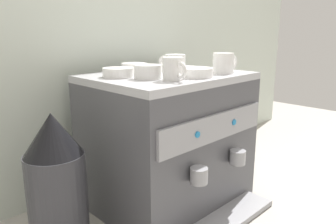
{
  "coord_description": "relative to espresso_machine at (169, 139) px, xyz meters",
  "views": [
    {
      "loc": [
        -0.83,
        -0.84,
        0.65
      ],
      "look_at": [
        0.0,
        0.0,
        0.35
      ],
      "focal_mm": 34.92,
      "sensor_mm": 36.0,
      "label": 1
    }
  ],
  "objects": [
    {
      "name": "ceramic_cup_0",
      "position": [
        0.16,
        -0.13,
        0.29
      ],
      "size": [
        0.12,
        0.08,
        0.07
      ],
      "color": "white",
      "rests_on": "espresso_machine"
    },
    {
      "name": "tiled_backsplash_wall",
      "position": [
        0.0,
        0.31,
        0.34
      ],
      "size": [
        2.8,
        0.03,
        1.18
      ],
      "primitive_type": "cube",
      "color": "silver",
      "rests_on": "ground_plane"
    },
    {
      "name": "milk_pitcher",
      "position": [
        0.41,
        0.01,
        -0.18
      ],
      "size": [
        0.09,
        0.09,
        0.13
      ],
      "primitive_type": "cylinder",
      "color": "#B7B7BC",
      "rests_on": "ground_plane"
    },
    {
      "name": "espresso_machine",
      "position": [
        0.0,
        0.0,
        0.0
      ],
      "size": [
        0.56,
        0.54,
        0.5
      ],
      "color": "#4C4C51",
      "rests_on": "ground_plane"
    },
    {
      "name": "coffee_grinder",
      "position": [
        -0.45,
        0.01,
        -0.03
      ],
      "size": [
        0.17,
        0.17,
        0.43
      ],
      "color": "#333338",
      "rests_on": "ground_plane"
    },
    {
      "name": "ceramic_cup_2",
      "position": [
        0.09,
        0.06,
        0.28
      ],
      "size": [
        0.08,
        0.11,
        0.06
      ],
      "color": "white",
      "rests_on": "espresso_machine"
    },
    {
      "name": "ceramic_bowl_1",
      "position": [
        -0.06,
        0.13,
        0.27
      ],
      "size": [
        0.09,
        0.09,
        0.03
      ],
      "color": "white",
      "rests_on": "espresso_machine"
    },
    {
      "name": "ceramic_cup_1",
      "position": [
        -0.1,
        -0.12,
        0.29
      ],
      "size": [
        0.06,
        0.1,
        0.07
      ],
      "color": "white",
      "rests_on": "espresso_machine"
    },
    {
      "name": "ceramic_bowl_3",
      "position": [
        -0.18,
        0.06,
        0.26
      ],
      "size": [
        0.1,
        0.1,
        0.03
      ],
      "color": "white",
      "rests_on": "espresso_machine"
    },
    {
      "name": "ceramic_bowl_0",
      "position": [
        -0.13,
        -0.04,
        0.27
      ],
      "size": [
        0.09,
        0.09,
        0.04
      ],
      "color": "white",
      "rests_on": "espresso_machine"
    },
    {
      "name": "ground_plane",
      "position": [
        0.0,
        0.0,
        -0.25
      ],
      "size": [
        4.0,
        4.0,
        0.0
      ],
      "primitive_type": "plane",
      "color": "#9E998E"
    },
    {
      "name": "ceramic_bowl_2",
      "position": [
        0.01,
        -0.12,
        0.26
      ],
      "size": [
        0.13,
        0.13,
        0.03
      ],
      "color": "white",
      "rests_on": "espresso_machine"
    }
  ]
}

